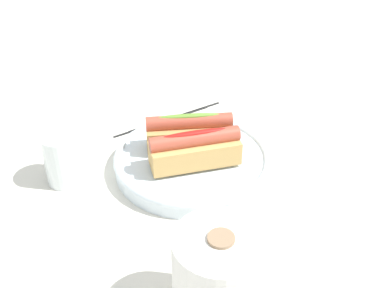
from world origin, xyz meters
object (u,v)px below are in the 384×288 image
water_glass (65,160)px  hotdog_back (195,149)px  paper_towel_roll (219,279)px  chopstick_near (163,121)px  hotdog_front (189,132)px  chopstick_far (176,116)px  serving_bowl (192,160)px

water_glass → hotdog_back: bearing=167.1°
paper_towel_roll → chopstick_near: bearing=-92.8°
chopstick_near → paper_towel_roll: bearing=68.6°
hotdog_front → water_glass: 0.22m
water_glass → chopstick_far: size_ratio=0.41×
serving_bowl → paper_towel_roll: 0.31m
chopstick_near → chopstick_far: 0.03m
hotdog_front → chopstick_far: size_ratio=0.71×
hotdog_back → water_glass: 0.22m
chopstick_near → serving_bowl: bearing=78.2°
serving_bowl → paper_towel_roll: size_ratio=2.04×
paper_towel_roll → chopstick_far: (-0.05, -0.48, -0.06)m
water_glass → paper_towel_roll: size_ratio=0.67×
serving_bowl → water_glass: size_ratio=3.04×
hotdog_back → chopstick_near: 0.20m
water_glass → chopstick_near: size_ratio=0.41×
hotdog_front → paper_towel_roll: paper_towel_roll is taller
hotdog_front → chopstick_near: 0.15m
serving_bowl → hotdog_back: (0.00, 0.03, 0.04)m
hotdog_front → paper_towel_roll: (0.04, 0.33, 0.01)m
chopstick_far → chopstick_near: bearing=3.0°
hotdog_front → chopstick_far: (-0.01, -0.15, -0.06)m
serving_bowl → chopstick_far: 0.18m
paper_towel_roll → chopstick_near: (-0.02, -0.47, -0.06)m
water_glass → paper_towel_roll: paper_towel_roll is taller
chopstick_near → chopstick_far: bearing=-176.8°
water_glass → chopstick_near: 0.25m
paper_towel_roll → chopstick_near: paper_towel_roll is taller
hotdog_back → water_glass: size_ratio=1.67×
water_glass → hotdog_front: bearing=-178.3°
serving_bowl → chopstick_far: (-0.01, -0.18, -0.01)m
serving_bowl → water_glass: water_glass is taller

